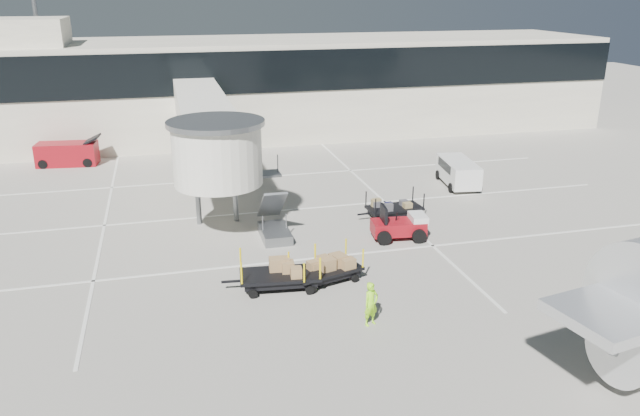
# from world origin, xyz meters

# --- Properties ---
(ground) EXTENTS (140.00, 140.00, 0.00)m
(ground) POSITION_xyz_m (0.00, 0.00, 0.00)
(ground) COLOR #ABA799
(ground) RESTS_ON ground
(lane_markings) EXTENTS (40.00, 30.00, 0.02)m
(lane_markings) POSITION_xyz_m (-0.67, 9.33, 0.01)
(lane_markings) COLOR silver
(lane_markings) RESTS_ON ground
(terminal) EXTENTS (64.00, 12.11, 15.20)m
(terminal) POSITION_xyz_m (-0.35, 29.94, 4.11)
(terminal) COLOR beige
(terminal) RESTS_ON ground
(jet_bridge) EXTENTS (5.70, 20.40, 6.03)m
(jet_bridge) POSITION_xyz_m (-3.97, 12.26, 4.28)
(jet_bridge) COLOR white
(jet_bridge) RESTS_ON ground
(baggage_tug) EXTENTS (2.86, 2.00, 1.79)m
(baggage_tug) POSITION_xyz_m (4.76, 3.36, 0.65)
(baggage_tug) COLOR maroon
(baggage_tug) RESTS_ON ground
(suitcase_cart) EXTENTS (3.75, 1.70, 1.45)m
(suitcase_cart) POSITION_xyz_m (5.63, 6.35, 0.50)
(suitcase_cart) COLOR black
(suitcase_cart) RESTS_ON ground
(box_cart_near) EXTENTS (3.82, 2.31, 1.47)m
(box_cart_near) POSITION_xyz_m (-0.11, -0.53, 0.59)
(box_cart_near) COLOR black
(box_cart_near) RESTS_ON ground
(box_cart_far) EXTENTS (4.22, 2.03, 1.63)m
(box_cart_far) POSITION_xyz_m (-2.27, -0.56, 0.59)
(box_cart_far) COLOR black
(box_cart_far) RESTS_ON ground
(ground_worker) EXTENTS (0.74, 0.63, 1.74)m
(ground_worker) POSITION_xyz_m (0.55, -4.49, 0.87)
(ground_worker) COLOR #98F519
(ground_worker) RESTS_ON ground
(minivan) EXTENTS (2.41, 4.53, 1.64)m
(minivan) POSITION_xyz_m (11.72, 11.11, 0.98)
(minivan) COLOR silver
(minivan) RESTS_ON ground
(belt_loader) EXTENTS (4.60, 2.22, 2.14)m
(belt_loader) POSITION_xyz_m (-13.32, 22.46, 0.82)
(belt_loader) COLOR maroon
(belt_loader) RESTS_ON ground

